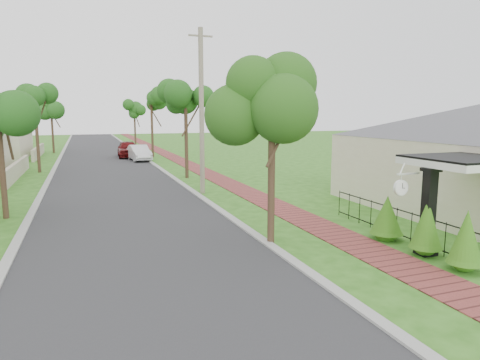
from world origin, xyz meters
TOP-DOWN VIEW (x-y plane):
  - ground at (0.00, 0.00)m, footprint 160.00×160.00m
  - road at (-3.00, 20.00)m, footprint 7.00×120.00m
  - kerb_right at (0.65, 20.00)m, footprint 0.30×120.00m
  - kerb_left at (-6.65, 20.00)m, footprint 0.30×120.00m
  - sidewalk at (3.25, 20.00)m, footprint 1.50×120.00m
  - porch_post at (4.55, -1.00)m, footprint 0.48×0.48m
  - picket_fence at (4.90, -0.00)m, footprint 0.03×8.02m
  - street_trees at (-2.87, 26.84)m, footprint 10.70×37.65m
  - hedge_row at (4.45, -0.80)m, footprint 0.92×3.87m
  - parked_car_red at (-0.69, 30.68)m, footprint 1.98×4.58m
  - parked_car_white at (-0.08, 27.30)m, footprint 1.78×4.17m
  - near_tree at (0.80, 1.50)m, footprint 2.09×2.09m
  - utility_pole at (1.04, 10.51)m, footprint 1.20×0.24m
  - station_clock at (3.90, -0.60)m, footprint 0.84×0.13m

SIDE VIEW (x-z plane):
  - ground at x=0.00m, z-range 0.00..0.00m
  - road at x=-3.00m, z-range -0.01..0.01m
  - kerb_right at x=0.65m, z-range -0.05..0.05m
  - kerb_left at x=-6.65m, z-range -0.05..0.05m
  - sidewalk at x=3.25m, z-range -0.01..0.01m
  - picket_fence at x=4.90m, z-range 0.03..1.03m
  - parked_car_white at x=-0.08m, z-range 0.00..1.34m
  - hedge_row at x=4.45m, z-range -0.12..1.63m
  - parked_car_red at x=-0.69m, z-range 0.00..1.54m
  - porch_post at x=4.55m, z-range -0.14..2.38m
  - station_clock at x=3.90m, z-range 1.63..2.27m
  - utility_pole at x=1.04m, z-range 0.06..8.19m
  - near_tree at x=0.80m, z-range 1.59..6.96m
  - street_trees at x=-2.87m, z-range 1.59..7.48m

